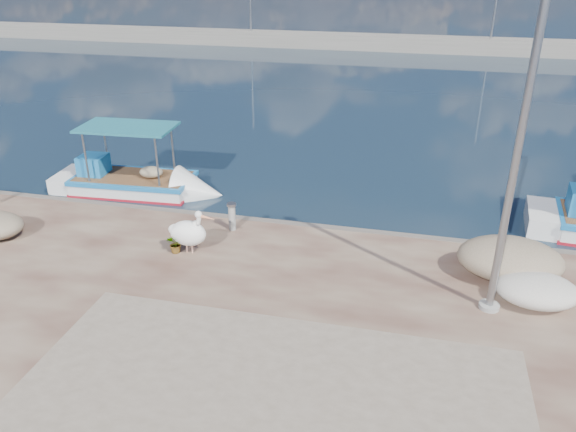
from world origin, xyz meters
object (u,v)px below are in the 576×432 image
Objects in this scene: lamp_post at (515,166)px; bollard_near at (232,215)px; pelican at (189,232)px; boat_left at (133,185)px.

bollard_near is at bearing 160.95° from lamp_post.
lamp_post is at bearing 0.32° from pelican.
pelican is at bearing -51.54° from boat_left.
boat_left is at bearing 155.05° from lamp_post.
boat_left is at bearing 147.48° from bollard_near.
boat_left is at bearing 138.33° from pelican.
boat_left is 4.49× the size of pelican.
pelican is 1.61× the size of bollard_near.
lamp_post is at bearing -28.35° from boat_left.
lamp_post is 8.82× the size of bollard_near.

